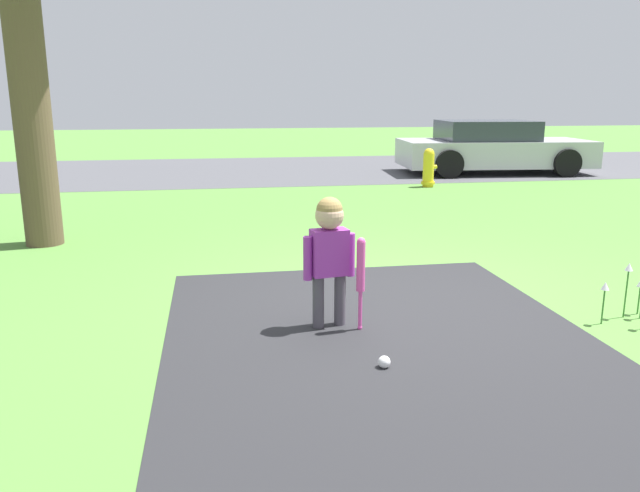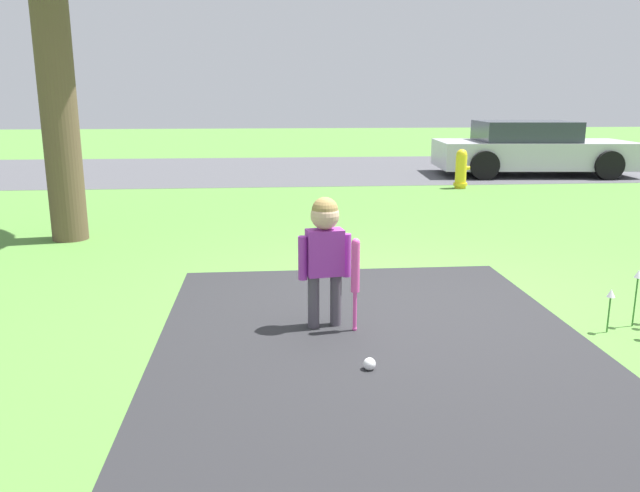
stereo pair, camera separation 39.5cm
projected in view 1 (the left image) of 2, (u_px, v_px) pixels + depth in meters
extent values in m
plane|color=#518438|center=(403.00, 298.00, 5.29)|extent=(60.00, 60.00, 0.00)
cube|color=#262628|center=(476.00, 472.00, 2.83)|extent=(3.01, 7.00, 0.01)
cube|color=#4C4C51|center=(279.00, 169.00, 14.75)|extent=(40.00, 6.00, 0.01)
cylinder|color=#4C4751|center=(318.00, 302.00, 4.58)|extent=(0.08, 0.08, 0.40)
cylinder|color=#4C4751|center=(340.00, 299.00, 4.63)|extent=(0.08, 0.08, 0.40)
cube|color=purple|center=(329.00, 252.00, 4.52)|extent=(0.28, 0.19, 0.34)
cylinder|color=purple|center=(308.00, 258.00, 4.47)|extent=(0.07, 0.07, 0.32)
cylinder|color=purple|center=(350.00, 255.00, 4.58)|extent=(0.07, 0.07, 0.32)
sphere|color=#D8AD8C|center=(329.00, 215.00, 4.46)|extent=(0.21, 0.21, 0.21)
sphere|color=#997A47|center=(329.00, 210.00, 4.45)|extent=(0.19, 0.19, 0.19)
sphere|color=#E54CA5|center=(360.00, 327.00, 4.57)|extent=(0.03, 0.03, 0.03)
cylinder|color=#E54CA5|center=(360.00, 310.00, 4.54)|extent=(0.03, 0.03, 0.30)
cylinder|color=#E54CA5|center=(361.00, 266.00, 4.47)|extent=(0.06, 0.06, 0.37)
sphere|color=#E54CA5|center=(361.00, 242.00, 4.42)|extent=(0.06, 0.06, 0.06)
sphere|color=white|center=(384.00, 362.00, 3.92)|extent=(0.08, 0.08, 0.08)
cylinder|color=yellow|center=(428.00, 170.00, 11.81)|extent=(0.21, 0.21, 0.63)
sphere|color=yellow|center=(429.00, 154.00, 11.74)|extent=(0.20, 0.20, 0.20)
cylinder|color=yellow|center=(428.00, 183.00, 11.87)|extent=(0.26, 0.26, 0.05)
cylinder|color=yellow|center=(434.00, 167.00, 11.82)|extent=(0.09, 0.07, 0.07)
cube|color=#B7B7BC|center=(494.00, 153.00, 14.01)|extent=(4.27, 2.14, 0.57)
cube|color=#2D333D|center=(486.00, 130.00, 13.87)|extent=(2.11, 1.74, 0.43)
cylinder|color=black|center=(532.00, 155.00, 15.03)|extent=(0.61, 0.23, 0.60)
cylinder|color=black|center=(567.00, 163.00, 13.27)|extent=(0.61, 0.23, 0.60)
cylinder|color=black|center=(427.00, 156.00, 14.81)|extent=(0.61, 0.23, 0.60)
cylinder|color=black|center=(449.00, 164.00, 13.05)|extent=(0.61, 0.23, 0.60)
cylinder|color=brown|center=(28.00, 76.00, 6.81)|extent=(0.41, 0.41, 3.79)
cylinder|color=#38702D|center=(626.00, 294.00, 4.79)|extent=(0.01, 0.01, 0.38)
cone|color=silver|center=(629.00, 267.00, 4.74)|extent=(0.06, 0.06, 0.06)
cylinder|color=#38702D|center=(603.00, 307.00, 4.66)|extent=(0.01, 0.01, 0.27)
cone|color=silver|center=(605.00, 286.00, 4.62)|extent=(0.06, 0.06, 0.06)
cylinder|color=#38702D|center=(639.00, 300.00, 4.88)|extent=(0.01, 0.01, 0.23)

